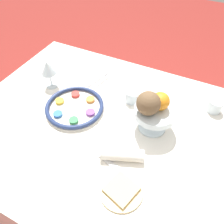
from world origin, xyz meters
TOP-DOWN VIEW (x-y plane):
  - ground_plane at (0.00, 0.00)m, footprint 8.00×8.00m
  - dining_table at (0.00, 0.00)m, footprint 1.39×1.00m
  - seder_plate at (-0.21, 0.02)m, footprint 0.28×0.28m
  - wine_glass at (-0.42, 0.11)m, footprint 0.08×0.08m
  - fruit_stand at (0.16, 0.08)m, footprint 0.18×0.18m
  - orange_fruit at (0.17, 0.09)m, footprint 0.08×0.08m
  - coconut at (0.13, 0.05)m, footprint 0.10×0.10m
  - bread_plate at (0.16, -0.25)m, footprint 0.16×0.16m
  - napkin_roll at (0.10, -0.13)m, footprint 0.18×0.11m
  - cup_near at (0.39, 0.31)m, footprint 0.07×0.07m
  - cup_mid at (0.01, 0.20)m, footprint 0.07×0.07m
  - fork_left at (-0.22, 0.27)m, footprint 0.06×0.16m
  - fork_right at (-0.19, 0.27)m, footprint 0.05×0.16m
  - spoon at (0.08, -0.17)m, footprint 0.15×0.06m

SIDE VIEW (x-z plane):
  - ground_plane at x=0.00m, z-range 0.00..0.00m
  - dining_table at x=0.00m, z-range 0.00..0.77m
  - fork_left at x=-0.22m, z-range 0.77..0.78m
  - fork_right at x=-0.19m, z-range 0.77..0.78m
  - spoon at x=0.08m, z-range 0.77..0.78m
  - bread_plate at x=0.16m, z-range 0.77..0.79m
  - seder_plate at x=-0.21m, z-range 0.77..0.80m
  - napkin_roll at x=0.10m, z-range 0.77..0.82m
  - cup_near at x=0.39m, z-range 0.77..0.83m
  - cup_mid at x=0.01m, z-range 0.77..0.83m
  - fruit_stand at x=0.16m, z-range 0.80..0.92m
  - wine_glass at x=-0.42m, z-range 0.81..0.96m
  - orange_fruit at x=0.17m, z-range 0.89..0.97m
  - coconut at x=0.13m, z-range 0.89..0.99m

